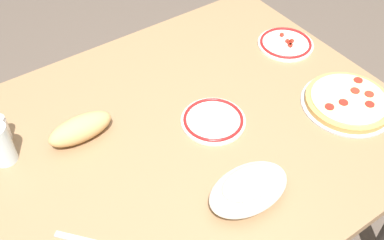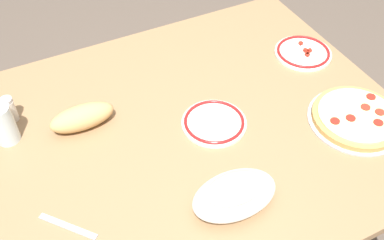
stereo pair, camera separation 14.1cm
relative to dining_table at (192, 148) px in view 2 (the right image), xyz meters
name	(u,v)px [view 2 (the right image)]	position (x,y,z in m)	size (l,w,h in m)	color
dining_table	(192,148)	(0.00, 0.00, 0.00)	(1.33, 1.09, 0.74)	#93704C
pepperoni_pizza	(356,118)	(0.48, -0.21, 0.12)	(0.30, 0.30, 0.03)	#B7B7BC
baked_pasta_dish	(235,194)	(-0.03, -0.30, 0.14)	(0.24, 0.15, 0.08)	white
water_glass	(3,124)	(-0.52, 0.20, 0.17)	(0.07, 0.07, 0.13)	silver
side_plate_near	(214,122)	(0.07, -0.02, 0.11)	(0.20, 0.20, 0.02)	white
side_plate_far	(303,52)	(0.53, 0.15, 0.11)	(0.21, 0.21, 0.02)	white
bread_loaf	(82,117)	(-0.30, 0.15, 0.14)	(0.20, 0.08, 0.08)	tan
spice_shaker	(9,109)	(-0.49, 0.28, 0.15)	(0.04, 0.04, 0.09)	silver
fork_right	(68,226)	(-0.45, -0.18, 0.11)	(0.17, 0.02, 0.01)	#B7B7BC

